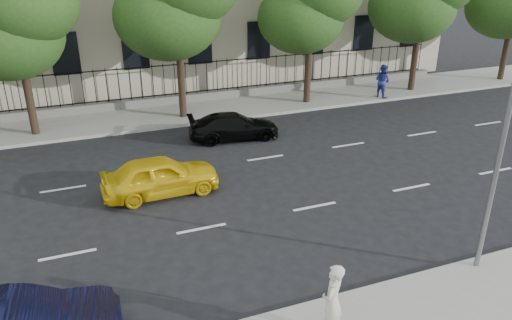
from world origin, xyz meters
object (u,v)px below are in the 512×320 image
(street_light, at_px, (496,83))
(woman_near, at_px, (332,301))
(yellow_taxi, at_px, (160,176))
(black_sedan, at_px, (234,126))

(street_light, bearing_deg, woman_near, -164.35)
(yellow_taxi, relative_size, black_sedan, 1.00)
(yellow_taxi, distance_m, woman_near, 8.81)
(woman_near, bearing_deg, yellow_taxi, -119.52)
(yellow_taxi, bearing_deg, street_light, -136.18)
(street_light, distance_m, black_sedan, 12.62)
(yellow_taxi, height_order, black_sedan, yellow_taxi)
(black_sedan, relative_size, woman_near, 2.23)
(street_light, xyz_separation_m, yellow_taxi, (-7.19, 7.12, -4.45))
(yellow_taxi, bearing_deg, woman_near, -167.39)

